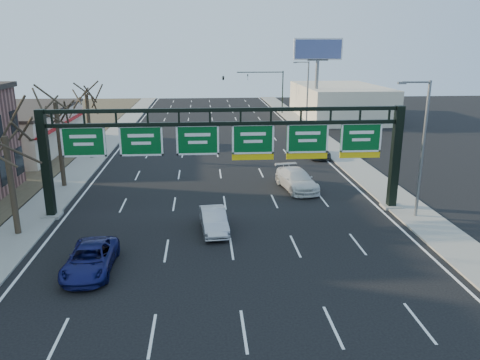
{
  "coord_description": "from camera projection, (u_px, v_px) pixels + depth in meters",
  "views": [
    {
      "loc": [
        -1.47,
        -22.36,
        11.12
      ],
      "look_at": [
        0.71,
        4.85,
        3.2
      ],
      "focal_mm": 35.0,
      "sensor_mm": 36.0,
      "label": 1
    }
  ],
  "objects": [
    {
      "name": "cream_strip",
      "position": [
        16.0,
        130.0,
        50.07
      ],
      "size": [
        10.9,
        18.4,
        4.7
      ],
      "color": "beige",
      "rests_on": "ground"
    },
    {
      "name": "ground",
      "position": [
        234.0,
        264.0,
        24.61
      ],
      "size": [
        160.0,
        160.0,
        0.0
      ],
      "primitive_type": "plane",
      "color": "black",
      "rests_on": "ground"
    },
    {
      "name": "tree_gantry",
      "position": [
        2.0,
        118.0,
        26.43
      ],
      "size": [
        3.6,
        3.6,
        8.48
      ],
      "color": "#2D2419",
      "rests_on": "sidewalk_left"
    },
    {
      "name": "sidewalk_left",
      "position": [
        80.0,
        170.0,
        42.76
      ],
      "size": [
        3.0,
        120.0,
        0.12
      ],
      "primitive_type": "cube",
      "color": "gray",
      "rests_on": "ground"
    },
    {
      "name": "sidewalk_right",
      "position": [
        353.0,
        165.0,
        44.73
      ],
      "size": [
        3.0,
        120.0,
        0.12
      ],
      "primitive_type": "cube",
      "color": "gray",
      "rests_on": "ground"
    },
    {
      "name": "streetlight_near",
      "position": [
        421.0,
        143.0,
        29.9
      ],
      "size": [
        2.15,
        0.22,
        9.0
      ],
      "color": "slate",
      "rests_on": "sidewalk_right"
    },
    {
      "name": "building_right_distant",
      "position": [
        339.0,
        102.0,
        73.32
      ],
      "size": [
        12.0,
        20.0,
        5.0
      ],
      "primitive_type": "cube",
      "color": "beige",
      "rests_on": "ground"
    },
    {
      "name": "car_silver_distant",
      "position": [
        196.0,
        141.0,
        52.53
      ],
      "size": [
        1.65,
        4.45,
        1.45
      ],
      "primitive_type": "imported",
      "rotation": [
        0.0,
        0.0,
        -0.03
      ],
      "color": "#A5A5A9",
      "rests_on": "ground"
    },
    {
      "name": "car_blue_suv",
      "position": [
        90.0,
        259.0,
        23.67
      ],
      "size": [
        2.25,
        4.89,
        1.36
      ],
      "primitive_type": "imported",
      "rotation": [
        0.0,
        0.0,
        0.0
      ],
      "color": "#131654",
      "rests_on": "ground"
    },
    {
      "name": "streetlight_far",
      "position": [
        307.0,
        92.0,
        62.45
      ],
      "size": [
        2.15,
        0.22,
        9.0
      ],
      "color": "slate",
      "rests_on": "sidewalk_right"
    },
    {
      "name": "traffic_signal_mast",
      "position": [
        246.0,
        80.0,
        76.17
      ],
      "size": [
        10.16,
        0.54,
        7.0
      ],
      "color": "black",
      "rests_on": "ground"
    },
    {
      "name": "car_silver_sedan",
      "position": [
        214.0,
        220.0,
        28.81
      ],
      "size": [
        1.85,
        4.36,
        1.4
      ],
      "primitive_type": "imported",
      "rotation": [
        0.0,
        0.0,
        0.09
      ],
      "color": "#AAAAAF",
      "rests_on": "ground"
    },
    {
      "name": "billboard_right",
      "position": [
        318.0,
        60.0,
        66.3
      ],
      "size": [
        7.0,
        0.5,
        12.0
      ],
      "color": "slate",
      "rests_on": "ground"
    },
    {
      "name": "car_white_wagon",
      "position": [
        297.0,
        180.0,
        37.17
      ],
      "size": [
        3.13,
        5.77,
        1.59
      ],
      "primitive_type": "imported",
      "rotation": [
        0.0,
        0.0,
        0.17
      ],
      "color": "silver",
      "rests_on": "ground"
    },
    {
      "name": "tree_mid",
      "position": [
        54.0,
        89.0,
        35.8
      ],
      "size": [
        3.6,
        3.6,
        9.24
      ],
      "color": "#2D2419",
      "rests_on": "sidewalk_left"
    },
    {
      "name": "car_grey_far",
      "position": [
        316.0,
        149.0,
        47.94
      ],
      "size": [
        2.24,
        4.91,
        1.63
      ],
      "primitive_type": "imported",
      "rotation": [
        0.0,
        0.0,
        0.06
      ],
      "color": "#3F4244",
      "rests_on": "ground"
    },
    {
      "name": "sign_gantry",
      "position": [
        228.0,
        146.0,
        30.99
      ],
      "size": [
        24.6,
        1.2,
        7.2
      ],
      "color": "black",
      "rests_on": "ground"
    },
    {
      "name": "tree_far",
      "position": [
        85.0,
        83.0,
        45.48
      ],
      "size": [
        3.6,
        3.6,
        8.86
      ],
      "color": "#2D2419",
      "rests_on": "sidewalk_left"
    },
    {
      "name": "lane_markings",
      "position": [
        220.0,
        168.0,
        43.76
      ],
      "size": [
        21.6,
        120.0,
        0.01
      ],
      "primitive_type": "cube",
      "color": "white",
      "rests_on": "ground"
    }
  ]
}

